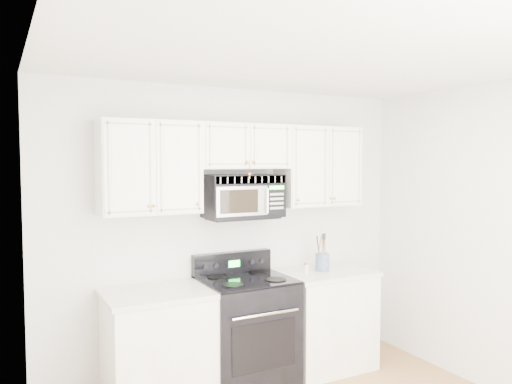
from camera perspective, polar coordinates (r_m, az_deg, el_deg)
room at (r=3.12m, az=11.31°, el=-8.47°), size 3.51×3.51×2.61m
base_cabinet_left at (r=4.25m, az=-10.99°, el=-17.48°), size 0.86×0.65×0.92m
base_cabinet_right at (r=4.92m, az=7.77°, el=-14.48°), size 0.86×0.65×0.92m
range at (r=4.49m, az=-1.15°, el=-15.46°), size 0.76×0.69×1.12m
upper_cabinets at (r=4.40m, az=-1.73°, el=3.39°), size 2.44×0.37×0.75m
microwave at (r=4.40m, az=-1.47°, el=-0.45°), size 0.68×0.39×0.38m
utensil_crock at (r=4.75m, az=7.60°, el=-7.82°), size 0.13×0.13×0.35m
shaker_salt at (r=4.64m, az=5.78°, el=-8.64°), size 0.04×0.04×0.09m
shaker_pepper at (r=4.64m, az=5.76°, el=-8.64°), size 0.04×0.04×0.09m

